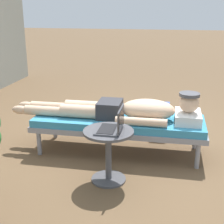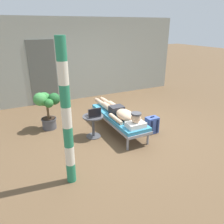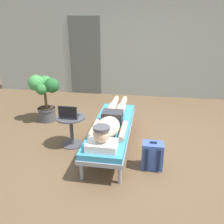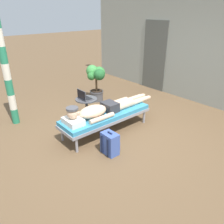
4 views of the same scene
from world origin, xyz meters
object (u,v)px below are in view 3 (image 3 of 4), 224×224
Objects in this scene: person_reclining at (110,122)px; lounge_chair at (111,129)px; side_table at (71,126)px; potted_plant at (45,92)px; laptop at (69,114)px; backpack at (152,156)px.

lounge_chair is at bearing 90.00° from person_reclining.
side_table is 0.54× the size of potted_plant.
person_reclining is 4.15× the size of side_table.
lounge_chair is 6.32× the size of laptop.
backpack is (1.34, -0.39, -0.39)m from laptop.
person_reclining reaches higher than side_table.
backpack is (1.34, -0.44, -0.16)m from side_table.
laptop is 1.45m from backpack.
side_table is 1.42m from backpack.
laptop is 0.73× the size of backpack.
lounge_chair is 0.20m from person_reclining.
person_reclining is (0.00, -0.09, 0.17)m from lounge_chair.
potted_plant is (-1.51, 0.90, 0.26)m from lounge_chair.
potted_plant is (-2.18, 1.36, 0.41)m from backpack.
lounge_chair is 2.03× the size of potted_plant.
person_reclining is 7.00× the size of laptop.
backpack reaches higher than lounge_chair.
laptop is at bearing -174.56° from lounge_chair.
person_reclining reaches higher than backpack.
lounge_chair is 0.71m from laptop.
side_table is 1.69× the size of laptop.
lounge_chair is 3.75× the size of side_table.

